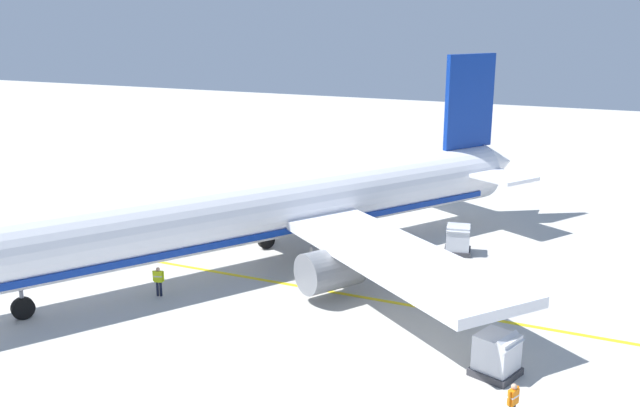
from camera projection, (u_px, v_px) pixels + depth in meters
airliner_foreground at (274, 208)px, 40.64m from camera, size 37.34×31.71×11.90m
cargo_container_mid at (497, 355)px, 28.18m from camera, size 2.15×2.15×1.91m
cargo_container_far at (458, 240)px, 42.90m from camera, size 1.88×1.88×1.92m
crew_marshaller at (159, 279)px, 36.28m from camera, size 0.36×0.60×1.61m
crew_loader_left at (513, 400)px, 24.77m from camera, size 0.59×0.38×1.60m
apron_guide_line at (327, 291)px, 37.17m from camera, size 0.30×60.00×0.01m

